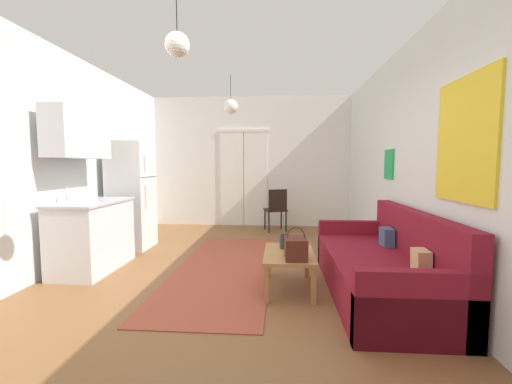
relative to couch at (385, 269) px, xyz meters
name	(u,v)px	position (x,y,z in m)	size (l,w,h in m)	color
ground_plane	(220,295)	(-1.75, -0.03, -0.32)	(4.95, 8.17, 0.10)	brown
wall_back	(251,162)	(-1.76, 3.80, 1.14)	(4.55, 0.13, 2.86)	white
wall_right	(438,158)	(0.47, -0.03, 1.16)	(0.12, 7.77, 2.86)	silver
wall_left	(20,159)	(-3.98, -0.03, 1.16)	(0.12, 7.77, 2.86)	silver
area_rug	(224,268)	(-1.84, 0.73, -0.27)	(1.22, 3.32, 0.01)	#9E4733
couch	(385,269)	(0.00, 0.00, 0.00)	(0.94, 2.18, 0.89)	maroon
coffee_table	(289,257)	(-1.00, 0.08, 0.08)	(0.54, 0.85, 0.41)	#A87542
bamboo_vase	(283,241)	(-1.07, 0.24, 0.23)	(0.08, 0.08, 0.40)	#2D2D33
handbag	(296,248)	(-0.94, -0.16, 0.25)	(0.23, 0.29, 0.33)	#512319
refrigerator	(132,195)	(-3.53, 1.68, 0.60)	(0.62, 0.64, 1.74)	white
kitchen_counter	(89,211)	(-3.56, 0.55, 0.50)	(0.63, 1.13, 2.07)	silver
accent_chair	(276,208)	(-1.17, 3.15, 0.22)	(0.52, 0.50, 0.87)	black
pendant_lamp_near	(177,45)	(-1.97, -0.68, 2.09)	(0.20, 0.20, 0.60)	black
pendant_lamp_far	(231,107)	(-1.93, 2.04, 2.06)	(0.24, 0.24, 0.64)	black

